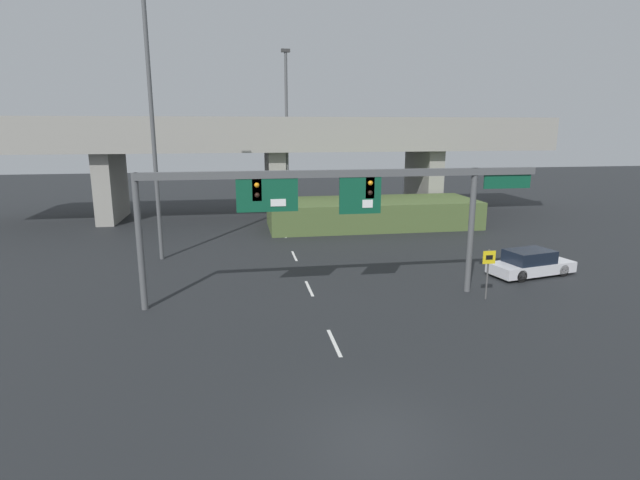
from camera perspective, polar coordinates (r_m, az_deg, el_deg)
The scene contains 9 objects.
ground_plane at distance 13.78m, azimuth 6.56°, elevation -21.41°, with size 160.00×160.00×0.00m, color black.
lane_markings at distance 27.61m, azimuth -2.19°, elevation -3.49°, with size 0.14×21.62×0.01m.
signal_gantry at distance 22.03m, azimuth 1.78°, elevation 5.25°, with size 17.97×0.44×5.91m.
speed_limit_sign at distance 23.88m, azimuth 18.66°, elevation -2.95°, with size 0.60×0.11×2.35m.
highway_light_pole_near at distance 41.54m, azimuth -3.83°, elevation 12.07°, with size 0.70×0.36×13.73m.
highway_light_pole_far at distance 30.48m, azimuth -18.73°, elevation 14.03°, with size 0.70×0.36×16.73m.
overpass_bridge at distance 44.41m, azimuth -5.25°, elevation 10.58°, with size 48.70×8.10×8.54m.
grass_embankment at distance 39.84m, azimuth 5.99°, elevation 3.06°, with size 16.37×6.01×2.12m.
parked_sedan_near_right at distance 28.83m, azimuth 22.92°, elevation -2.49°, with size 4.83×2.70×1.38m.
Camera 1 is at (-3.30, -10.93, 7.72)m, focal length 28.00 mm.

